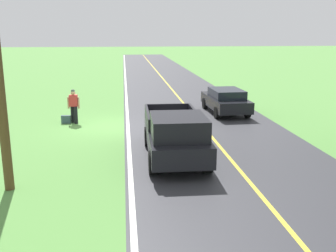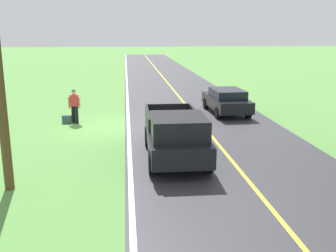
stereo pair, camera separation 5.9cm
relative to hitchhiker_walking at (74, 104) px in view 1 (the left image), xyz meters
The scene contains 8 objects.
ground_plane 2.20m from the hitchhiker_walking, 151.91° to the left, with size 200.00×200.00×0.00m, color #568E42.
road_surface 6.54m from the hitchhiker_walking, behind, with size 7.76×120.00×0.00m, color #333338.
lane_edge_line 3.02m from the hitchhiker_walking, 161.05° to the left, with size 0.16×117.60×0.00m, color silver.
lane_centre_line 6.54m from the hitchhiker_walking, behind, with size 0.14×117.60×0.00m, color gold.
hitchhiker_walking is the anchor object (origin of this frame).
suitcase_carried 0.89m from the hitchhiker_walking, ahead, with size 0.20×0.46×0.41m, color #384C56.
pickup_truck_passing 7.78m from the hitchhiker_walking, 124.28° to the left, with size 2.16×5.43×1.82m.
sedan_near_oncoming 8.46m from the hitchhiker_walking, 169.50° to the right, with size 2.04×4.46×1.41m.
Camera 1 is at (-0.84, 19.12, 4.61)m, focal length 41.96 mm.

